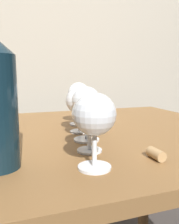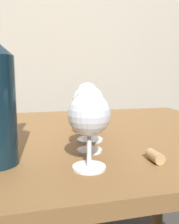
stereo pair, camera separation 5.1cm
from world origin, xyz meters
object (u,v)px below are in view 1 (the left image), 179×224
Objects in this scene: wine_glass_chardonnay at (86,102)px; wine_glass_white at (79,101)px; cork at (156,154)px; wine_glass_merlot at (95,116)px; wine_glass_pinot at (79,95)px; wine_glass_port at (90,115)px.

wine_glass_white is at bearing 84.84° from wine_glass_chardonnay.
wine_glass_white is 3.23× the size of cork.
wine_glass_white is at bearing 78.93° from wine_glass_merlot.
wine_glass_pinot is 3.48× the size of cork.
wine_glass_merlot is 0.19m from wine_glass_chardonnay.
wine_glass_merlot is 0.97× the size of wine_glass_pinot.
wine_glass_white is 0.93× the size of wine_glass_pinot.
wine_glass_port is 0.29m from wine_glass_pinot.
wine_glass_pinot is at bearing 78.12° from wine_glass_port.
wine_glass_chardonnay is 0.09m from wine_glass_white.
wine_glass_merlot reaches higher than wine_glass_white.
wine_glass_merlot is at bearing -103.97° from wine_glass_chardonnay.
wine_glass_port is at bearing 76.14° from wine_glass_merlot.
wine_glass_port is 0.93× the size of wine_glass_white.
wine_glass_chardonnay is (0.02, 0.09, 0.02)m from wine_glass_port.
wine_glass_white reaches higher than wine_glass_port.
wine_glass_pinot reaches higher than cork.
cork is (0.09, -0.18, -0.09)m from wine_glass_chardonnay.
wine_glass_port is 0.09m from wine_glass_chardonnay.
wine_glass_white is (0.03, 0.18, 0.01)m from wine_glass_port.
wine_glass_pinot is at bearing 98.05° from cork.
wine_glass_pinot is (0.03, 0.10, 0.01)m from wine_glass_white.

